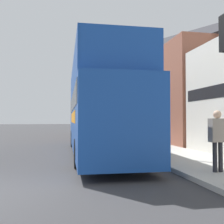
% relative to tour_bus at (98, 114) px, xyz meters
% --- Properties ---
extents(ground_plane, '(144.00, 144.00, 0.00)m').
position_rel_tour_bus_xyz_m(ground_plane, '(-3.69, 14.60, -1.88)').
color(ground_plane, '#333335').
extents(sidewalk, '(3.01, 108.00, 0.14)m').
position_rel_tour_bus_xyz_m(sidewalk, '(3.11, 11.60, -1.81)').
color(sidewalk, '#ADAAA3').
rests_on(sidewalk, ground_plane).
extents(brick_terrace_rear, '(6.00, 21.86, 9.42)m').
position_rel_tour_bus_xyz_m(brick_terrace_rear, '(7.62, 11.48, 2.83)').
color(brick_terrace_rear, '#935642').
rests_on(brick_terrace_rear, ground_plane).
extents(tour_bus, '(2.71, 11.53, 4.20)m').
position_rel_tour_bus_xyz_m(tour_bus, '(0.00, 0.00, 0.00)').
color(tour_bus, '#19479E').
rests_on(tour_bus, ground_plane).
extents(parked_car_ahead_of_bus, '(1.87, 4.65, 1.34)m').
position_rel_tour_bus_xyz_m(parked_car_ahead_of_bus, '(0.53, 8.10, -1.24)').
color(parked_car_ahead_of_bus, maroon).
rests_on(parked_car_ahead_of_bus, ground_plane).
extents(pedestrian_nearest, '(0.46, 0.25, 1.75)m').
position_rel_tour_bus_xyz_m(pedestrian_nearest, '(2.60, -5.61, -0.68)').
color(pedestrian_nearest, '#232328').
rests_on(pedestrian_nearest, sidewalk).
extents(lamp_post_nearest, '(0.35, 0.35, 5.26)m').
position_rel_tour_bus_xyz_m(lamp_post_nearest, '(2.01, -2.27, 1.84)').
color(lamp_post_nearest, black).
rests_on(lamp_post_nearest, sidewalk).
extents(lamp_post_second, '(0.35, 0.35, 4.62)m').
position_rel_tour_bus_xyz_m(lamp_post_second, '(2.18, 6.06, 1.46)').
color(lamp_post_second, black).
rests_on(lamp_post_second, sidewalk).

